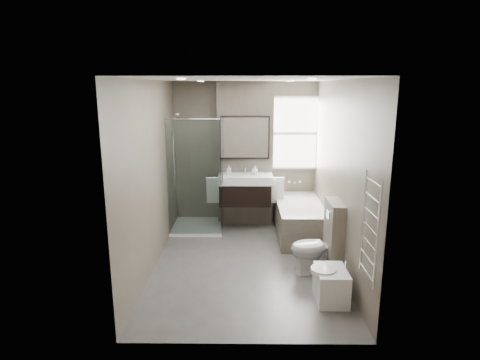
{
  "coord_description": "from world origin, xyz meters",
  "views": [
    {
      "loc": [
        -0.02,
        -5.43,
        2.52
      ],
      "look_at": [
        -0.08,
        0.15,
        1.2
      ],
      "focal_mm": 30.0,
      "sensor_mm": 36.0,
      "label": 1
    }
  ],
  "objects_px": {
    "vanity": "(245,189)",
    "toilet": "(316,248)",
    "bidet": "(331,284)",
    "bathtub": "(299,218)"
  },
  "relations": [
    {
      "from": "vanity",
      "to": "toilet",
      "type": "bearing_deg",
      "value": -60.44
    },
    {
      "from": "bathtub",
      "to": "toilet",
      "type": "distance_m",
      "value": 1.39
    },
    {
      "from": "bathtub",
      "to": "bidet",
      "type": "height_order",
      "value": "bathtub"
    },
    {
      "from": "vanity",
      "to": "bidet",
      "type": "distance_m",
      "value": 2.73
    },
    {
      "from": "vanity",
      "to": "bidet",
      "type": "bearing_deg",
      "value": -67.73
    },
    {
      "from": "vanity",
      "to": "toilet",
      "type": "xyz_separation_m",
      "value": [
        0.97,
        -1.71,
        -0.39
      ]
    },
    {
      "from": "toilet",
      "to": "bidet",
      "type": "xyz_separation_m",
      "value": [
        0.04,
        -0.77,
        -0.14
      ]
    },
    {
      "from": "vanity",
      "to": "toilet",
      "type": "distance_m",
      "value": 2.0
    },
    {
      "from": "toilet",
      "to": "bidet",
      "type": "relative_size",
      "value": 1.37
    },
    {
      "from": "vanity",
      "to": "bidet",
      "type": "relative_size",
      "value": 1.83
    }
  ]
}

